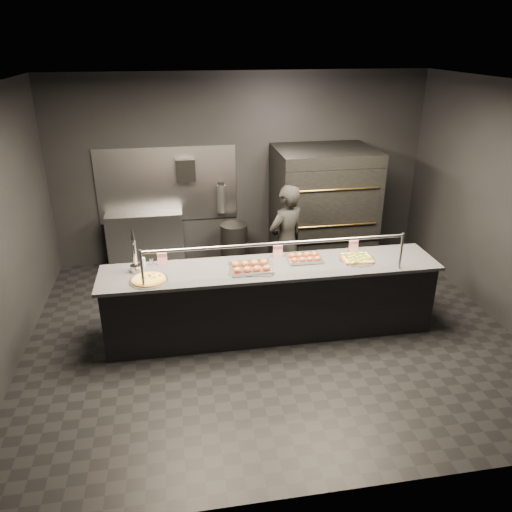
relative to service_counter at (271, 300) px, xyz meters
name	(u,v)px	position (x,y,z in m)	size (l,w,h in m)	color
room	(269,220)	(-0.02, 0.05, 1.03)	(6.04, 6.00, 3.00)	black
service_counter	(271,300)	(0.00, 0.00, 0.00)	(4.10, 0.78, 1.37)	black
pizza_oven	(322,208)	(1.20, 1.90, 0.50)	(1.50, 1.23, 1.91)	black
prep_shelf	(146,240)	(-1.60, 2.32, -0.01)	(1.20, 0.35, 0.90)	#99999E
towel_dispenser	(186,170)	(-0.90, 2.39, 1.09)	(0.30, 0.20, 0.35)	black
fire_extinguisher	(221,198)	(-0.35, 2.40, 0.60)	(0.14, 0.14, 0.51)	#B2B2B7
beer_tap	(135,259)	(-1.60, 0.13, 0.61)	(0.14, 0.20, 0.54)	silver
round_pizza	(149,280)	(-1.45, -0.15, 0.47)	(0.44, 0.44, 0.03)	silver
slider_tray_a	(251,267)	(-0.26, -0.05, 0.49)	(0.58, 0.48, 0.08)	silver
slider_tray_b	(305,258)	(0.44, 0.12, 0.48)	(0.43, 0.32, 0.07)	silver
square_pizza	(357,259)	(1.08, 0.01, 0.47)	(0.45, 0.45, 0.05)	silver
condiment_jar	(146,262)	(-1.50, 0.28, 0.50)	(0.16, 0.06, 0.10)	silver
tent_cards	(266,252)	(-0.01, 0.28, 0.53)	(2.55, 0.04, 0.15)	white
trash_bin	(234,245)	(-0.20, 2.05, -0.10)	(0.43, 0.43, 0.72)	black
worker	(286,242)	(0.40, 0.96, 0.36)	(0.60, 0.40, 1.65)	black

